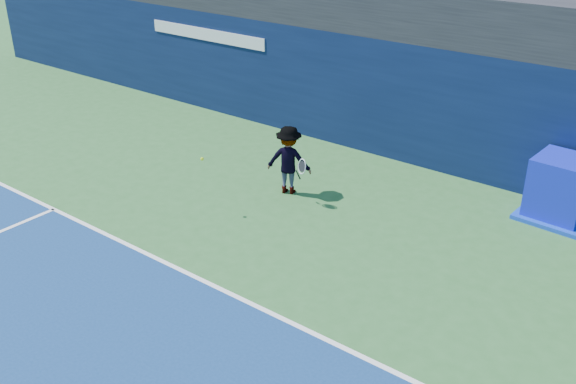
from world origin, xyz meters
name	(u,v)px	position (x,y,z in m)	size (l,w,h in m)	color
baseline	(222,290)	(0.00, 3.00, 0.01)	(24.00, 0.10, 0.01)	white
stadium_band	(452,10)	(0.00, 11.50, 3.60)	(36.00, 3.00, 1.20)	black
back_wall_assembly	(425,103)	(0.00, 10.50, 1.50)	(36.00, 1.03, 3.00)	#091535
equipment_cart	(560,191)	(3.77, 9.35, 0.62)	(1.49, 1.49, 1.35)	#0C17B3
tennis_player	(289,160)	(-1.48, 6.85, 0.80)	(1.32, 0.93, 1.59)	silver
tennis_ball	(202,159)	(-2.28, 4.93, 1.26)	(0.07, 0.07, 0.07)	#A8D117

